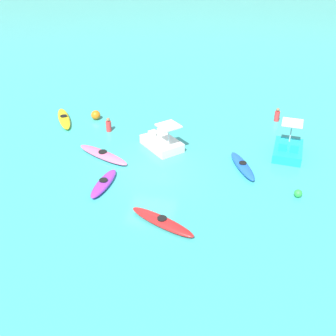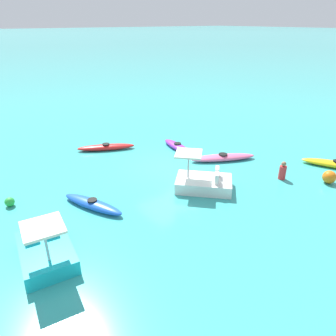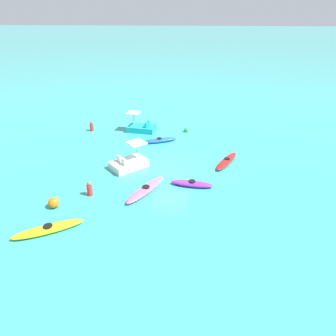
{
  "view_description": "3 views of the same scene",
  "coord_description": "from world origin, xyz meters",
  "px_view_note": "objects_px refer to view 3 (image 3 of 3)",
  "views": [
    {
      "loc": [
        4.26,
        -16.97,
        10.94
      ],
      "look_at": [
        0.88,
        0.23,
        0.27
      ],
      "focal_mm": 43.07,
      "sensor_mm": 36.0,
      "label": 1
    },
    {
      "loc": [
        8.46,
        11.7,
        6.78
      ],
      "look_at": [
        0.93,
        1.4,
        0.73
      ],
      "focal_mm": 33.51,
      "sensor_mm": 36.0,
      "label": 2
    },
    {
      "loc": [
        -16.92,
        -1.83,
        9.27
      ],
      "look_at": [
        -0.45,
        0.06,
        0.36
      ],
      "focal_mm": 30.48,
      "sensor_mm": 36.0,
      "label": 3
    }
  ],
  "objects_px": {
    "pedal_boat_white": "(129,163)",
    "buoy_green": "(186,130)",
    "person_by_kayaks": "(92,127)",
    "kayak_pink": "(146,189)",
    "pedal_boat_cyan": "(142,127)",
    "person_near_shore": "(90,189)",
    "kayak_purple": "(192,184)",
    "buoy_orange": "(54,203)",
    "kayak_red": "(227,161)",
    "kayak_blue": "(159,140)",
    "kayak_yellow": "(48,229)"
  },
  "relations": [
    {
      "from": "kayak_yellow",
      "to": "kayak_purple",
      "type": "bearing_deg",
      "value": -53.44
    },
    {
      "from": "kayak_pink",
      "to": "kayak_blue",
      "type": "xyz_separation_m",
      "value": [
        7.51,
        0.27,
        0.0
      ]
    },
    {
      "from": "kayak_blue",
      "to": "buoy_green",
      "type": "distance_m",
      "value": 3.35
    },
    {
      "from": "pedal_boat_cyan",
      "to": "buoy_green",
      "type": "relative_size",
      "value": 6.84
    },
    {
      "from": "kayak_pink",
      "to": "person_by_kayaks",
      "type": "bearing_deg",
      "value": 35.34
    },
    {
      "from": "pedal_boat_white",
      "to": "buoy_green",
      "type": "relative_size",
      "value": 7.3
    },
    {
      "from": "kayak_red",
      "to": "pedal_boat_white",
      "type": "relative_size",
      "value": 1.15
    },
    {
      "from": "kayak_red",
      "to": "kayak_yellow",
      "type": "bearing_deg",
      "value": 132.72
    },
    {
      "from": "kayak_yellow",
      "to": "kayak_red",
      "type": "xyz_separation_m",
      "value": [
        8.37,
        -9.06,
        -0.0
      ]
    },
    {
      "from": "kayak_purple",
      "to": "kayak_blue",
      "type": "relative_size",
      "value": 0.91
    },
    {
      "from": "buoy_green",
      "to": "kayak_red",
      "type": "bearing_deg",
      "value": -150.99
    },
    {
      "from": "kayak_yellow",
      "to": "pedal_boat_white",
      "type": "height_order",
      "value": "pedal_boat_white"
    },
    {
      "from": "kayak_red",
      "to": "person_near_shore",
      "type": "xyz_separation_m",
      "value": [
        -5.05,
        8.19,
        0.22
      ]
    },
    {
      "from": "buoy_orange",
      "to": "kayak_blue",
      "type": "bearing_deg",
      "value": -24.71
    },
    {
      "from": "kayak_pink",
      "to": "person_by_kayaks",
      "type": "relative_size",
      "value": 3.91
    },
    {
      "from": "person_near_shore",
      "to": "kayak_purple",
      "type": "bearing_deg",
      "value": -74.08
    },
    {
      "from": "pedal_boat_white",
      "to": "person_near_shore",
      "type": "relative_size",
      "value": 3.14
    },
    {
      "from": "kayak_yellow",
      "to": "buoy_orange",
      "type": "bearing_deg",
      "value": 18.31
    },
    {
      "from": "pedal_boat_cyan",
      "to": "kayak_pink",
      "type": "bearing_deg",
      "value": -167.35
    },
    {
      "from": "kayak_pink",
      "to": "kayak_yellow",
      "type": "height_order",
      "value": "same"
    },
    {
      "from": "buoy_orange",
      "to": "kayak_pink",
      "type": "bearing_deg",
      "value": -65.99
    },
    {
      "from": "kayak_pink",
      "to": "pedal_boat_white",
      "type": "xyz_separation_m",
      "value": [
        2.93,
        1.7,
        0.17
      ]
    },
    {
      "from": "pedal_boat_white",
      "to": "pedal_boat_cyan",
      "type": "bearing_deg",
      "value": 4.23
    },
    {
      "from": "kayak_purple",
      "to": "person_near_shore",
      "type": "distance_m",
      "value": 6.09
    },
    {
      "from": "person_by_kayaks",
      "to": "kayak_pink",
      "type": "bearing_deg",
      "value": -144.66
    },
    {
      "from": "kayak_red",
      "to": "pedal_boat_cyan",
      "type": "relative_size",
      "value": 1.23
    },
    {
      "from": "kayak_yellow",
      "to": "kayak_pink",
      "type": "bearing_deg",
      "value": -45.11
    },
    {
      "from": "kayak_blue",
      "to": "pedal_boat_white",
      "type": "relative_size",
      "value": 1.05
    },
    {
      "from": "pedal_boat_cyan",
      "to": "kayak_red",
      "type": "bearing_deg",
      "value": -127.48
    },
    {
      "from": "kayak_red",
      "to": "kayak_blue",
      "type": "bearing_deg",
      "value": 59.07
    },
    {
      "from": "kayak_pink",
      "to": "pedal_boat_white",
      "type": "relative_size",
      "value": 1.25
    },
    {
      "from": "kayak_red",
      "to": "buoy_green",
      "type": "relative_size",
      "value": 8.39
    },
    {
      "from": "kayak_blue",
      "to": "person_near_shore",
      "type": "distance_m",
      "value": 8.72
    },
    {
      "from": "pedal_boat_cyan",
      "to": "person_near_shore",
      "type": "height_order",
      "value": "pedal_boat_cyan"
    },
    {
      "from": "buoy_green",
      "to": "person_by_kayaks",
      "type": "xyz_separation_m",
      "value": [
        -0.69,
        8.5,
        0.2
      ]
    },
    {
      "from": "pedal_boat_white",
      "to": "buoy_orange",
      "type": "relative_size",
      "value": 4.61
    },
    {
      "from": "person_near_shore",
      "to": "person_by_kayaks",
      "type": "height_order",
      "value": "same"
    },
    {
      "from": "pedal_boat_white",
      "to": "person_by_kayaks",
      "type": "relative_size",
      "value": 3.14
    },
    {
      "from": "kayak_red",
      "to": "person_by_kayaks",
      "type": "height_order",
      "value": "person_by_kayaks"
    },
    {
      "from": "kayak_yellow",
      "to": "buoy_orange",
      "type": "xyz_separation_m",
      "value": [
        1.94,
        0.64,
        0.14
      ]
    },
    {
      "from": "kayak_purple",
      "to": "pedal_boat_white",
      "type": "xyz_separation_m",
      "value": [
        1.96,
        4.39,
        0.17
      ]
    },
    {
      "from": "person_near_shore",
      "to": "person_by_kayaks",
      "type": "relative_size",
      "value": 1.0
    },
    {
      "from": "kayak_blue",
      "to": "pedal_boat_white",
      "type": "xyz_separation_m",
      "value": [
        -4.58,
        1.44,
        0.17
      ]
    },
    {
      "from": "kayak_yellow",
      "to": "buoy_green",
      "type": "xyz_separation_m",
      "value": [
        14.17,
        -5.84,
        0.03
      ]
    },
    {
      "from": "pedal_boat_cyan",
      "to": "person_near_shore",
      "type": "distance_m",
      "value": 10.64
    },
    {
      "from": "kayak_purple",
      "to": "person_near_shore",
      "type": "bearing_deg",
      "value": 105.92
    },
    {
      "from": "buoy_green",
      "to": "person_by_kayaks",
      "type": "bearing_deg",
      "value": 94.65
    },
    {
      "from": "kayak_blue",
      "to": "buoy_orange",
      "type": "relative_size",
      "value": 4.86
    },
    {
      "from": "kayak_purple",
      "to": "buoy_orange",
      "type": "bearing_deg",
      "value": 112.48
    },
    {
      "from": "kayak_yellow",
      "to": "buoy_green",
      "type": "distance_m",
      "value": 15.33
    }
  ]
}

